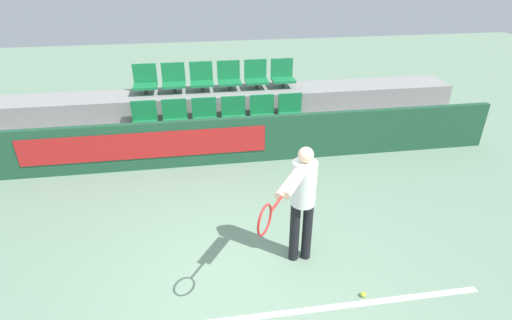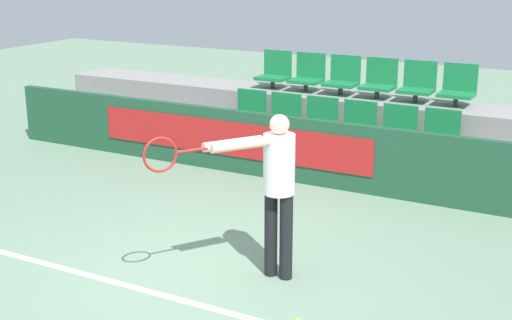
{
  "view_description": "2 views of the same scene",
  "coord_description": "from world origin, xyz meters",
  "px_view_note": "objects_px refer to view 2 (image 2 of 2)",
  "views": [
    {
      "loc": [
        -0.42,
        -3.51,
        3.71
      ],
      "look_at": [
        0.4,
        1.76,
        0.88
      ],
      "focal_mm": 28.0,
      "sensor_mm": 36.0,
      "label": 1
    },
    {
      "loc": [
        3.71,
        -5.34,
        3.14
      ],
      "look_at": [
        -0.13,
        1.77,
        0.76
      ],
      "focal_mm": 50.0,
      "sensor_mm": 36.0,
      "label": 2
    }
  ],
  "objects_px": {
    "stadium_chair_5": "(440,135)",
    "stadium_chair_10": "(418,84)",
    "stadium_chair_1": "(283,116)",
    "tennis_player": "(272,180)",
    "stadium_chair_11": "(458,88)",
    "stadium_chair_7": "(308,75)",
    "stadium_chair_6": "(275,72)",
    "stadium_chair_9": "(379,81)",
    "stadium_chair_3": "(357,125)",
    "stadium_chair_8": "(343,78)",
    "stadium_chair_4": "(397,130)",
    "stadium_chair_2": "(319,121)",
    "stadium_chair_0": "(249,112)"
  },
  "relations": [
    {
      "from": "stadium_chair_4",
      "to": "stadium_chair_11",
      "type": "distance_m",
      "value": 1.17
    },
    {
      "from": "stadium_chair_6",
      "to": "stadium_chair_1",
      "type": "bearing_deg",
      "value": -56.27
    },
    {
      "from": "stadium_chair_1",
      "to": "stadium_chair_7",
      "type": "xyz_separation_m",
      "value": [
        0.0,
        0.88,
        0.5
      ]
    },
    {
      "from": "stadium_chair_4",
      "to": "stadium_chair_10",
      "type": "distance_m",
      "value": 1.01
    },
    {
      "from": "stadium_chair_7",
      "to": "stadium_chair_11",
      "type": "bearing_deg",
      "value": 0.0
    },
    {
      "from": "tennis_player",
      "to": "stadium_chair_2",
      "type": "bearing_deg",
      "value": 140.12
    },
    {
      "from": "stadium_chair_4",
      "to": "stadium_chair_10",
      "type": "bearing_deg",
      "value": 90.0
    },
    {
      "from": "stadium_chair_7",
      "to": "stadium_chair_6",
      "type": "bearing_deg",
      "value": 180.0
    },
    {
      "from": "stadium_chair_7",
      "to": "stadium_chair_9",
      "type": "distance_m",
      "value": 1.18
    },
    {
      "from": "stadium_chair_1",
      "to": "stadium_chair_10",
      "type": "xyz_separation_m",
      "value": [
        1.77,
        0.88,
        0.5
      ]
    },
    {
      "from": "tennis_player",
      "to": "stadium_chair_1",
      "type": "bearing_deg",
      "value": 148.4
    },
    {
      "from": "stadium_chair_11",
      "to": "stadium_chair_5",
      "type": "bearing_deg",
      "value": -90.0
    },
    {
      "from": "stadium_chair_4",
      "to": "stadium_chair_10",
      "type": "relative_size",
      "value": 1.0
    },
    {
      "from": "stadium_chair_0",
      "to": "stadium_chair_7",
      "type": "relative_size",
      "value": 1.0
    },
    {
      "from": "stadium_chair_0",
      "to": "stadium_chair_4",
      "type": "height_order",
      "value": "same"
    },
    {
      "from": "stadium_chair_11",
      "to": "stadium_chair_9",
      "type": "bearing_deg",
      "value": 180.0
    },
    {
      "from": "stadium_chair_4",
      "to": "stadium_chair_2",
      "type": "bearing_deg",
      "value": 180.0
    },
    {
      "from": "stadium_chair_5",
      "to": "tennis_player",
      "type": "height_order",
      "value": "tennis_player"
    },
    {
      "from": "stadium_chair_8",
      "to": "stadium_chair_9",
      "type": "xyz_separation_m",
      "value": [
        0.59,
        0.0,
        0.0
      ]
    },
    {
      "from": "stadium_chair_1",
      "to": "stadium_chair_9",
      "type": "bearing_deg",
      "value": 36.82
    },
    {
      "from": "stadium_chair_2",
      "to": "stadium_chair_6",
      "type": "distance_m",
      "value": 1.55
    },
    {
      "from": "stadium_chair_1",
      "to": "tennis_player",
      "type": "distance_m",
      "value": 3.93
    },
    {
      "from": "stadium_chair_3",
      "to": "stadium_chair_8",
      "type": "xyz_separation_m",
      "value": [
        -0.59,
        0.88,
        0.5
      ]
    },
    {
      "from": "stadium_chair_11",
      "to": "tennis_player",
      "type": "xyz_separation_m",
      "value": [
        -0.71,
        -4.44,
        -0.23
      ]
    },
    {
      "from": "stadium_chair_4",
      "to": "stadium_chair_7",
      "type": "xyz_separation_m",
      "value": [
        -1.77,
        0.88,
        0.5
      ]
    },
    {
      "from": "stadium_chair_3",
      "to": "stadium_chair_10",
      "type": "bearing_deg",
      "value": 56.27
    },
    {
      "from": "stadium_chair_10",
      "to": "tennis_player",
      "type": "relative_size",
      "value": 0.36
    },
    {
      "from": "stadium_chair_7",
      "to": "tennis_player",
      "type": "height_order",
      "value": "tennis_player"
    },
    {
      "from": "stadium_chair_2",
      "to": "stadium_chair_4",
      "type": "xyz_separation_m",
      "value": [
        1.18,
        0.0,
        0.0
      ]
    },
    {
      "from": "stadium_chair_6",
      "to": "stadium_chair_0",
      "type": "bearing_deg",
      "value": -90.0
    },
    {
      "from": "tennis_player",
      "to": "stadium_chair_4",
      "type": "bearing_deg",
      "value": 121.64
    },
    {
      "from": "stadium_chair_1",
      "to": "stadium_chair_10",
      "type": "height_order",
      "value": "stadium_chair_10"
    },
    {
      "from": "stadium_chair_1",
      "to": "tennis_player",
      "type": "bearing_deg",
      "value": -65.26
    },
    {
      "from": "stadium_chair_2",
      "to": "stadium_chair_11",
      "type": "height_order",
      "value": "stadium_chair_11"
    },
    {
      "from": "stadium_chair_5",
      "to": "stadium_chair_6",
      "type": "relative_size",
      "value": 1.0
    },
    {
      "from": "stadium_chair_5",
      "to": "stadium_chair_10",
      "type": "distance_m",
      "value": 1.17
    },
    {
      "from": "stadium_chair_3",
      "to": "stadium_chair_5",
      "type": "height_order",
      "value": "same"
    },
    {
      "from": "stadium_chair_9",
      "to": "tennis_player",
      "type": "xyz_separation_m",
      "value": [
        0.46,
        -4.44,
        -0.23
      ]
    },
    {
      "from": "stadium_chair_0",
      "to": "stadium_chair_1",
      "type": "distance_m",
      "value": 0.59
    },
    {
      "from": "stadium_chair_3",
      "to": "stadium_chair_8",
      "type": "relative_size",
      "value": 1.0
    },
    {
      "from": "stadium_chair_1",
      "to": "tennis_player",
      "type": "xyz_separation_m",
      "value": [
        1.64,
        -3.56,
        0.26
      ]
    },
    {
      "from": "stadium_chair_2",
      "to": "tennis_player",
      "type": "height_order",
      "value": "tennis_player"
    },
    {
      "from": "stadium_chair_5",
      "to": "stadium_chair_11",
      "type": "bearing_deg",
      "value": 90.0
    },
    {
      "from": "stadium_chair_3",
      "to": "stadium_chair_4",
      "type": "height_order",
      "value": "same"
    },
    {
      "from": "stadium_chair_6",
      "to": "stadium_chair_4",
      "type": "bearing_deg",
      "value": -20.52
    },
    {
      "from": "stadium_chair_2",
      "to": "tennis_player",
      "type": "relative_size",
      "value": 0.36
    },
    {
      "from": "stadium_chair_1",
      "to": "stadium_chair_8",
      "type": "relative_size",
      "value": 1.0
    },
    {
      "from": "stadium_chair_7",
      "to": "stadium_chair_11",
      "type": "xyz_separation_m",
      "value": [
        2.36,
        0.0,
        0.0
      ]
    },
    {
      "from": "stadium_chair_2",
      "to": "stadium_chair_7",
      "type": "xyz_separation_m",
      "value": [
        -0.59,
        0.88,
        0.5
      ]
    },
    {
      "from": "stadium_chair_6",
      "to": "stadium_chair_10",
      "type": "height_order",
      "value": "same"
    }
  ]
}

